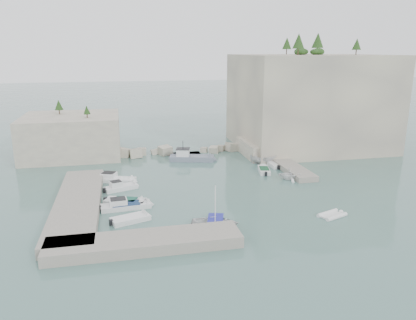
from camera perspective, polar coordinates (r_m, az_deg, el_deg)
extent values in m
plane|color=slate|center=(51.80, 1.41, -4.91)|extent=(400.00, 400.00, 0.00)
cube|color=beige|center=(78.83, 14.00, 7.98)|extent=(26.00, 22.00, 17.00)
cube|color=beige|center=(71.65, 8.16, 1.69)|extent=(8.00, 10.00, 2.50)
cube|color=beige|center=(74.14, -18.57, 3.28)|extent=(16.00, 14.00, 7.00)
cube|color=#9E9689|center=(49.67, -17.84, -5.90)|extent=(5.00, 24.00, 1.10)
cube|color=#9E9689|center=(38.84, -8.85, -11.39)|extent=(18.00, 4.00, 1.10)
cube|color=#9E9689|center=(64.86, 10.98, -0.65)|extent=(3.00, 16.00, 0.80)
cube|color=beige|center=(72.11, -3.47, 1.45)|extent=(28.00, 3.00, 1.40)
imported|color=white|center=(42.98, 1.00, -9.28)|extent=(5.71, 4.76, 1.02)
imported|color=white|center=(58.96, 11.45, -2.69)|extent=(4.02, 3.67, 1.81)
imported|color=silver|center=(66.42, 7.81, -0.49)|extent=(4.78, 2.62, 1.75)
cylinder|color=white|center=(41.96, 1.02, -6.04)|extent=(0.10, 0.10, 4.20)
cone|color=#1E4219|center=(71.63, 12.63, 16.03)|extent=(1.96, 1.96, 2.45)
cone|color=#1E4219|center=(83.21, 15.19, 15.94)|extent=(2.24, 2.24, 2.80)
cone|color=#1E4219|center=(79.04, 20.20, 15.05)|extent=(1.57, 1.57, 1.96)
cone|color=#1E4219|center=(83.83, 11.04, 15.81)|extent=(1.79, 1.79, 2.24)
cone|color=#1E4219|center=(75.55, -20.26, 7.30)|extent=(1.40, 1.40, 1.75)
cone|color=#1E4219|center=(70.11, -16.69, 6.78)|extent=(1.12, 1.12, 1.40)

